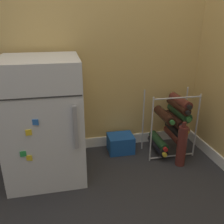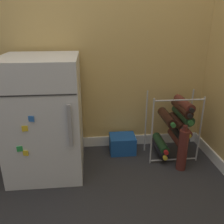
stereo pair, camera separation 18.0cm
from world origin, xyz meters
name	(u,v)px [view 1 (the left image)]	position (x,y,z in m)	size (l,w,h in m)	color
ground_plane	(124,182)	(0.00, 0.00, 0.00)	(14.00, 14.00, 0.00)	#28282B
mini_fridge	(44,119)	(-0.52, 0.25, 0.43)	(0.52, 0.56, 0.86)	silver
wine_rack	(172,123)	(0.50, 0.32, 0.28)	(0.40, 0.33, 0.55)	#B2B2B7
soda_box	(121,143)	(0.08, 0.42, 0.08)	(0.22, 0.18, 0.15)	#194C9E
loose_bottle_floor	(182,146)	(0.50, 0.12, 0.17)	(0.07, 0.07, 0.37)	#56231E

